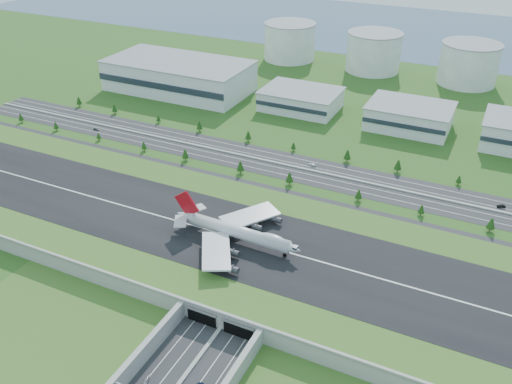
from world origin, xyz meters
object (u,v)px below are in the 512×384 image
at_px(car_4, 96,129).
at_px(fuel_tank_a, 290,42).
at_px(boeing_747, 236,231).
at_px(car_7, 312,164).
at_px(car_5, 501,206).
at_px(car_0, 146,381).

bearing_deg(car_4, fuel_tank_a, -13.09).
height_order(boeing_747, car_7, boeing_747).
height_order(car_4, car_5, car_4).
distance_m(car_5, car_7, 113.44).
bearing_deg(car_5, car_4, -110.87).
distance_m(car_4, car_5, 275.36).
height_order(fuel_tank_a, car_5, fuel_tank_a).
bearing_deg(car_5, car_0, -53.95).
xyz_separation_m(car_0, car_4, (-167.21, 171.77, 0.08)).
distance_m(car_4, car_7, 162.33).
relative_size(car_0, car_5, 0.91).
height_order(fuel_tank_a, car_4, fuel_tank_a).
xyz_separation_m(car_4, car_5, (274.98, 14.51, -0.03)).
relative_size(boeing_747, car_4, 14.72).
relative_size(fuel_tank_a, car_7, 9.28).
bearing_deg(boeing_747, car_5, 43.99).
height_order(boeing_747, car_4, boeing_747).
relative_size(fuel_tank_a, car_5, 10.83).
bearing_deg(boeing_747, fuel_tank_a, 109.90).
xyz_separation_m(car_0, car_7, (-5.66, 187.63, 0.07)).
xyz_separation_m(boeing_747, car_0, (5.56, -83.12, -13.15)).
relative_size(car_5, car_7, 0.86).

